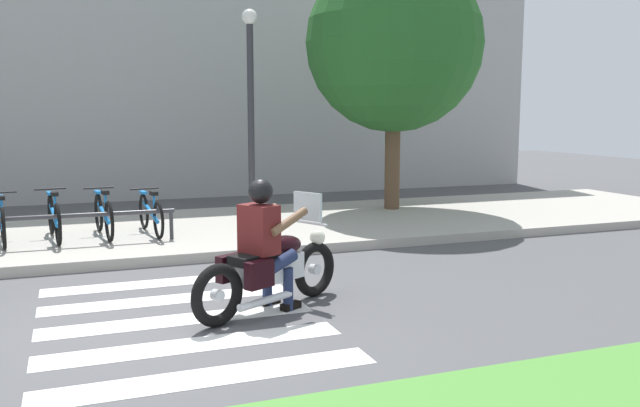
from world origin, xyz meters
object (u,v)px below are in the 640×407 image
bicycle_3 (151,214)px  bike_rack (80,218)px  bicycle_0 (2,221)px  tree_near_rack (394,44)px  rider (265,236)px  bicycle_1 (54,217)px  motorcycle (270,268)px  bicycle_2 (104,215)px  street_lamp (251,96)px

bicycle_3 → bike_rack: (-1.10, -0.56, 0.07)m
bicycle_0 → tree_near_rack: tree_near_rack is taller
rider → bicycle_1: size_ratio=0.83×
rider → bicycle_3: 4.39m
bicycle_1 → tree_near_rack: tree_near_rack is taller
bicycle_0 → bike_rack: 1.23m
motorcycle → bicycle_3: bearing=100.2°
rider → tree_near_rack: tree_near_rack is taller
tree_near_rack → rider: bearing=-127.8°
rider → bicycle_2: (-1.44, 4.32, -0.33)m
street_lamp → tree_near_rack: bearing=7.4°
rider → bicycle_1: bearing=116.7°
rider → bicycle_3: size_ratio=0.87×
rider → bicycle_2: bearing=108.4°
bicycle_0 → street_lamp: street_lamp is taller
bike_rack → tree_near_rack: tree_near_rack is taller
motorcycle → bicycle_1: motorcycle is taller
motorcycle → bicycle_1: (-2.24, 4.29, 0.05)m
bicycle_0 → tree_near_rack: size_ratio=0.32×
bicycle_0 → bike_rack: bicycle_0 is taller
motorcycle → bicycle_0: size_ratio=1.12×
motorcycle → bicycle_3: motorcycle is taller
rider → bike_rack: size_ratio=0.51×
bicycle_0 → bicycle_3: bicycle_0 is taller
bicycle_0 → bicycle_3: (2.20, 0.00, -0.01)m
bicycle_2 → tree_near_rack: bearing=12.2°
bicycle_0 → tree_near_rack: (7.22, 1.24, 3.00)m
bicycle_2 → tree_near_rack: size_ratio=0.31×
bicycle_2 → street_lamp: (2.66, 0.84, 1.92)m
bicycle_2 → street_lamp: 3.39m
bicycle_0 → tree_near_rack: bearing=9.7°
rider → bicycle_2: size_ratio=0.87×
motorcycle → bicycle_0: (-2.97, 4.29, 0.03)m
street_lamp → rider: bearing=-103.4°
bicycle_3 → street_lamp: bearing=23.5°
motorcycle → bicycle_0: motorcycle is taller
tree_near_rack → bicycle_0: bearing=-170.3°
street_lamp → motorcycle: bearing=-102.7°
bicycle_1 → bike_rack: bicycle_1 is taller
rider → street_lamp: street_lamp is taller
bicycle_0 → bicycle_1: bearing=-0.0°
motorcycle → bicycle_2: size_ratio=1.15×
bicycle_3 → bicycle_1: bearing=-180.0°
bicycle_2 → bicycle_3: (0.73, 0.00, -0.02)m
bike_rack → street_lamp: 3.82m
bicycle_1 → bicycle_2: bearing=-0.0°
motorcycle → tree_near_rack: (4.24, 5.53, 3.03)m
bicycle_1 → bike_rack: bearing=-56.5°
rider → bicycle_3: rider is taller
bike_rack → motorcycle: bearing=-63.4°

